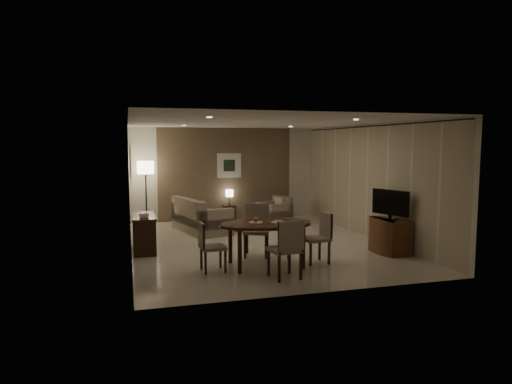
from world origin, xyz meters
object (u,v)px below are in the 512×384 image
object	(u,v)px
chair_left	(213,247)
console_desk	(144,233)
chair_near	(284,249)
sofa	(202,215)
floor_lamp	(146,194)
dining_table	(266,244)
armchair	(274,209)
chair_far	(256,231)
tv_cabinet	(390,236)
chair_right	(315,238)
side_table	(230,213)

from	to	relation	value
chair_left	console_desk	bearing A→B (deg)	27.47
console_desk	chair_near	xyz separation A→B (m)	(2.18, -2.63, 0.12)
sofa	floor_lamp	world-z (taller)	floor_lamp
dining_table	chair_near	size ratio (longest dim) A/B	1.71
dining_table	armchair	size ratio (longest dim) A/B	2.11
chair_far	armchair	distance (m)	4.08
chair_left	dining_table	bearing A→B (deg)	-87.91
tv_cabinet	chair_near	world-z (taller)	chair_near
chair_far	floor_lamp	distance (m)	4.53
chair_near	chair_left	world-z (taller)	chair_near
chair_far	chair_right	distance (m)	1.22
tv_cabinet	dining_table	bearing A→B (deg)	-173.58
tv_cabinet	chair_near	bearing A→B (deg)	-157.39
console_desk	chair_near	size ratio (longest dim) A/B	1.21
console_desk	chair_left	distance (m)	2.20
sofa	floor_lamp	bearing A→B (deg)	32.08
console_desk	chair_left	size ratio (longest dim) A/B	1.37
dining_table	chair_near	world-z (taller)	chair_near
dining_table	console_desk	bearing A→B (deg)	139.36
chair_near	armchair	bearing A→B (deg)	-114.37
armchair	floor_lamp	size ratio (longest dim) A/B	0.46
chair_near	sofa	xyz separation A→B (m)	(-0.69, 4.43, -0.07)
sofa	armchair	size ratio (longest dim) A/B	2.26
dining_table	chair_far	world-z (taller)	chair_far
chair_far	tv_cabinet	bearing A→B (deg)	10.96
tv_cabinet	chair_right	size ratio (longest dim) A/B	0.95
chair_far	armchair	world-z (taller)	chair_far
chair_near	chair_left	distance (m)	1.30
chair_right	console_desk	bearing A→B (deg)	-125.06
dining_table	chair_near	xyz separation A→B (m)	(0.07, -0.81, 0.10)
armchair	tv_cabinet	bearing A→B (deg)	-2.44
chair_right	sofa	world-z (taller)	chair_right
tv_cabinet	floor_lamp	size ratio (longest dim) A/B	0.51
sofa	floor_lamp	xyz separation A→B (m)	(-1.32, 1.20, 0.46)
chair_near	dining_table	bearing A→B (deg)	-92.98
chair_left	chair_right	world-z (taller)	chair_right
console_desk	sofa	world-z (taller)	sofa
chair_right	tv_cabinet	bearing A→B (deg)	97.53
chair_near	chair_far	distance (m)	1.56
dining_table	sofa	size ratio (longest dim) A/B	0.93
chair_far	side_table	size ratio (longest dim) A/B	2.27
dining_table	floor_lamp	distance (m)	5.21
chair_right	armchair	bearing A→B (deg)	167.84
chair_right	floor_lamp	bearing A→B (deg)	-153.06
console_desk	chair_right	size ratio (longest dim) A/B	1.27
chair_far	sofa	xyz separation A→B (m)	(-0.64, 2.87, -0.09)
chair_left	side_table	size ratio (longest dim) A/B	1.93
chair_near	floor_lamp	xyz separation A→B (m)	(-2.01, 5.63, 0.39)
chair_far	chair_right	world-z (taller)	chair_far
console_desk	chair_right	world-z (taller)	chair_right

